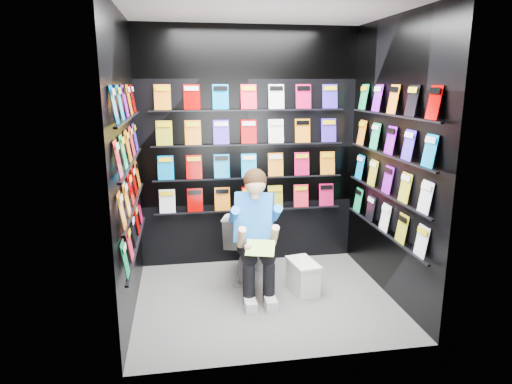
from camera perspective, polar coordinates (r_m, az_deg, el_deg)
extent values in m
plane|color=#5F5F5D|center=(4.46, 1.10, -13.20)|extent=(2.40, 2.40, 0.00)
plane|color=white|center=(4.03, 1.28, 21.98)|extent=(2.40, 2.40, 0.00)
cube|color=black|center=(5.02, -0.95, 5.43)|extent=(2.40, 0.04, 2.60)
cube|color=black|center=(3.09, 4.62, 0.25)|extent=(2.40, 0.04, 2.60)
cube|color=black|center=(4.01, -15.96, 2.83)|extent=(0.04, 2.00, 2.60)
cube|color=black|center=(4.43, 16.65, 3.77)|extent=(0.04, 2.00, 2.60)
imported|color=silver|center=(4.82, -1.00, -6.37)|extent=(0.62, 0.84, 0.73)
cube|color=white|center=(4.58, 5.88, -10.61)|extent=(0.26, 0.40, 0.28)
cube|color=white|center=(4.52, 5.92, -8.81)|extent=(0.29, 0.43, 0.03)
cube|color=green|center=(4.07, 0.54, -7.01)|extent=(0.29, 0.22, 0.11)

